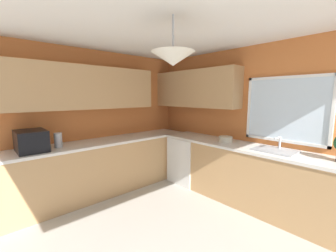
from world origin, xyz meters
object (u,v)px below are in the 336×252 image
Objects in this scene: microwave at (31,141)px; bowl at (226,139)px; dishwasher at (189,160)px; sink_assembly at (275,150)px; kettle at (58,140)px.

microwave is 2.90m from bowl.
sink_assembly reaches higher than dishwasher.
kettle is at bearing -135.49° from sink_assembly.
kettle is 0.40× the size of sink_assembly.
sink_assembly is at bearing 48.34° from microwave.
kettle is at bearing -123.32° from bowl.
sink_assembly is at bearing 44.51° from kettle.
dishwasher is at bearing 73.38° from kettle.
bowl is at bearing -179.49° from sink_assembly.
kettle is (0.02, 0.34, -0.04)m from microwave.
bowl is at bearing 59.99° from microwave.
dishwasher is 1.81× the size of microwave.
kettle is 0.99× the size of bowl.
microwave is at bearing -131.66° from sink_assembly.
bowl is (1.45, 2.51, -0.10)m from microwave.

